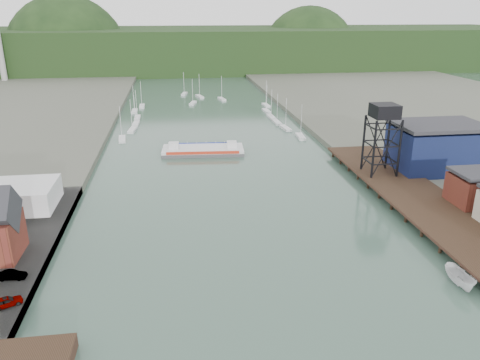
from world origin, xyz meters
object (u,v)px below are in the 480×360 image
object	(u,v)px
car_west_a	(6,302)
lift_tower	(384,115)
chain_ferry	(203,150)
motorboat	(460,279)

from	to	relation	value
car_west_a	lift_tower	bearing A→B (deg)	-83.53
car_west_a	chain_ferry	bearing A→B (deg)	-47.98
chain_ferry	motorboat	xyz separation A→B (m)	(32.19, -72.25, 0.33)
chain_ferry	motorboat	bearing A→B (deg)	-61.80
motorboat	car_west_a	bearing A→B (deg)	178.97
lift_tower	chain_ferry	xyz separation A→B (m)	(-38.84, 28.58, -14.72)
lift_tower	chain_ferry	size ratio (longest dim) A/B	0.70
lift_tower	motorboat	size ratio (longest dim) A/B	2.46
chain_ferry	car_west_a	bearing A→B (deg)	-108.97
motorboat	car_west_a	xyz separation A→B (m)	(-62.35, 1.72, 1.02)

